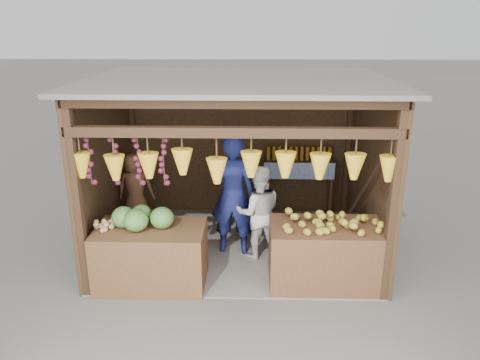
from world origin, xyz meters
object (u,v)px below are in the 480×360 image
object	(u,v)px
man_standing	(233,195)
woman_standing	(258,212)
counter_right	(325,255)
vendor_seated	(136,188)
counter_left	(151,256)

from	to	relation	value
man_standing	woman_standing	xyz separation A→B (m)	(0.39, -0.13, -0.23)
counter_right	woman_standing	distance (m)	1.21
counter_right	man_standing	distance (m)	1.65
woman_standing	vendor_seated	size ratio (longest dim) A/B	1.24
man_standing	vendor_seated	distance (m)	1.60
man_standing	counter_left	bearing A→B (deg)	47.89
man_standing	woman_standing	distance (m)	0.47
man_standing	vendor_seated	world-z (taller)	man_standing
woman_standing	man_standing	bearing A→B (deg)	-24.86
counter_right	man_standing	xyz separation A→B (m)	(-1.29, 0.88, 0.53)
counter_right	woman_standing	xyz separation A→B (m)	(-0.90, 0.75, 0.30)
counter_right	vendor_seated	size ratio (longest dim) A/B	1.29
woman_standing	counter_left	bearing A→B (deg)	22.89
vendor_seated	man_standing	bearing A→B (deg)	167.33
counter_left	woman_standing	size ratio (longest dim) A/B	1.00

